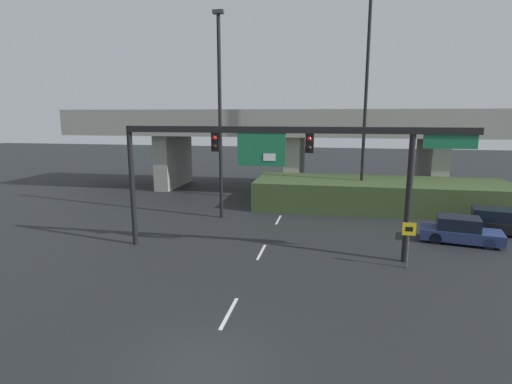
# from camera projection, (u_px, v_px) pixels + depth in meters

# --- Properties ---
(ground_plane) EXTENTS (160.00, 160.00, 0.00)m
(ground_plane) POSITION_uv_depth(u_px,v_px,m) (201.00, 366.00, 11.41)
(ground_plane) COLOR black
(lane_markings) EXTENTS (0.14, 35.85, 0.01)m
(lane_markings) POSITION_uv_depth(u_px,v_px,m) (271.00, 234.00, 24.14)
(lane_markings) COLOR silver
(lane_markings) RESTS_ON ground
(signal_gantry) EXTENTS (17.30, 0.44, 6.51)m
(signal_gantry) POSITION_uv_depth(u_px,v_px,m) (282.00, 152.00, 19.69)
(signal_gantry) COLOR black
(signal_gantry) RESTS_ON ground
(speed_limit_sign) EXTENTS (0.60, 0.11, 2.25)m
(speed_limit_sign) POSITION_uv_depth(u_px,v_px,m) (408.00, 238.00, 18.46)
(speed_limit_sign) COLOR #4C4C4C
(speed_limit_sign) RESTS_ON ground
(highway_light_pole_near) EXTENTS (0.70, 0.36, 13.67)m
(highway_light_pole_near) POSITION_uv_depth(u_px,v_px,m) (220.00, 113.00, 26.67)
(highway_light_pole_near) COLOR black
(highway_light_pole_near) RESTS_ON ground
(highway_light_pole_far) EXTENTS (0.70, 0.36, 16.44)m
(highway_light_pole_far) POSITION_uv_depth(u_px,v_px,m) (366.00, 94.00, 29.36)
(highway_light_pole_far) COLOR black
(highway_light_pole_far) RESTS_ON ground
(overpass_bridge) EXTENTS (42.93, 8.35, 7.55)m
(overpass_bridge) POSITION_uv_depth(u_px,v_px,m) (295.00, 135.00, 37.23)
(overpass_bridge) COLOR gray
(overpass_bridge) RESTS_ON ground
(grass_embankment) EXTENTS (18.96, 6.24, 2.14)m
(grass_embankment) POSITION_uv_depth(u_px,v_px,m) (380.00, 194.00, 30.64)
(grass_embankment) COLOR #384C28
(grass_embankment) RESTS_ON ground
(parked_sedan_near_right) EXTENTS (4.48, 2.54, 1.47)m
(parked_sedan_near_right) POSITION_uv_depth(u_px,v_px,m) (460.00, 231.00, 22.37)
(parked_sedan_near_right) COLOR navy
(parked_sedan_near_right) RESTS_ON ground
(parked_sedan_mid_right) EXTENTS (4.78, 2.76, 1.49)m
(parked_sedan_mid_right) POSITION_uv_depth(u_px,v_px,m) (495.00, 222.00, 24.23)
(parked_sedan_mid_right) COLOR black
(parked_sedan_mid_right) RESTS_ON ground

